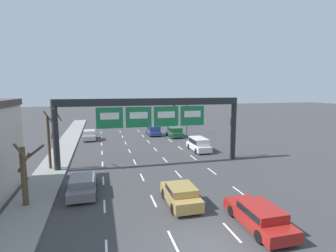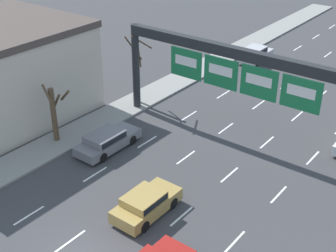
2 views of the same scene
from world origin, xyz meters
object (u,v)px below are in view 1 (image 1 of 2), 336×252
Objects in this scene: car_silver at (90,135)px; car_red at (259,215)px; suv_white at (199,144)px; traffic_light_mid_block at (232,129)px; suv_green at (175,131)px; tree_bare_closest at (25,172)px; car_gold at (181,194)px; car_grey at (83,184)px; tree_bare_second at (50,138)px; traffic_light_far_end at (174,110)px; suv_blue at (154,130)px; traffic_light_near_gantry at (187,114)px; sign_gantry at (152,113)px.

car_silver is 30.21m from car_red.
suv_white is 4.91m from traffic_light_mid_block.
tree_bare_closest is at bearing -127.18° from suv_green.
suv_green is 0.89× the size of car_red.
car_gold is 0.86× the size of car_grey.
tree_bare_closest is 0.72× the size of tree_bare_second.
suv_green is 0.86× the size of traffic_light_far_end.
car_gold is at bearing 130.94° from car_red.
tree_bare_second reaches higher than car_gold.
suv_blue is at bearing 110.19° from traffic_light_mid_block.
suv_white is 15.46m from car_gold.
tree_bare_closest is at bearing -157.19° from traffic_light_mid_block.
traffic_light_near_gantry is at bearing 78.09° from suv_white.
car_gold is at bearing -115.70° from suv_white.
tree_bare_second is (-13.02, 14.20, 2.34)m from car_red.
suv_white is 20.29m from tree_bare_closest.
car_gold is at bearing -105.14° from suv_green.
suv_green is at bearing 40.09° from tree_bare_second.
car_grey is at bearing -156.78° from traffic_light_mid_block.
tree_bare_closest is (-16.35, -21.56, 1.43)m from suv_green.
traffic_light_far_end reaches higher than traffic_light_mid_block.
car_gold is at bearing -29.54° from car_grey.
sign_gantry reaches higher than suv_blue.
tree_bare_second reaches higher than traffic_light_far_end.
sign_gantry is 12.65m from tree_bare_closest.
traffic_light_far_end reaches higher than traffic_light_near_gantry.
car_silver is 1.01× the size of tree_bare_closest.
car_gold is 10.28m from tree_bare_closest.
car_red is at bearing -98.64° from traffic_light_far_end.
sign_gantry is at bearing -119.35° from traffic_light_near_gantry.
suv_green is 0.87× the size of traffic_light_near_gantry.
traffic_light_far_end is at bearing 69.00° from sign_gantry.
traffic_light_near_gantry is (15.72, 22.51, 2.75)m from car_grey.
traffic_light_far_end is 29.36m from tree_bare_second.
car_silver is at bearing 176.80° from suv_green.
suv_white is at bearing 34.96° from tree_bare_closest.
tree_bare_second reaches higher than car_grey.
car_grey is 1.19× the size of suv_blue.
sign_gantry reaches higher than car_gold.
car_silver is 0.72× the size of tree_bare_second.
suv_green is at bearing 91.36° from suv_white.
suv_blue is 0.80× the size of traffic_light_far_end.
car_grey is at bearing -141.96° from suv_white.
traffic_light_near_gantry is at bearing 39.90° from tree_bare_second.
car_red reaches higher than car_grey.
traffic_light_near_gantry is at bearing 70.46° from car_gold.
car_gold is (-0.00, -9.66, -4.50)m from sign_gantry.
car_gold is 14.11m from traffic_light_mid_block.
suv_green is 4.43m from traffic_light_near_gantry.
traffic_light_mid_block is 1.04× the size of tree_bare_closest.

